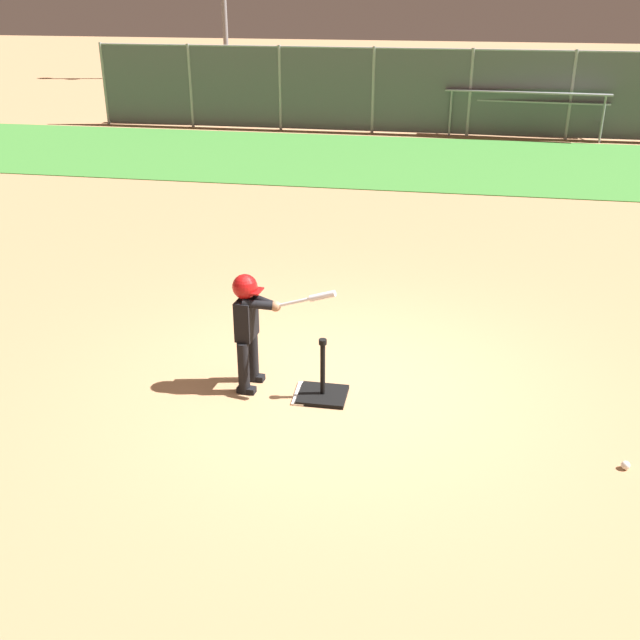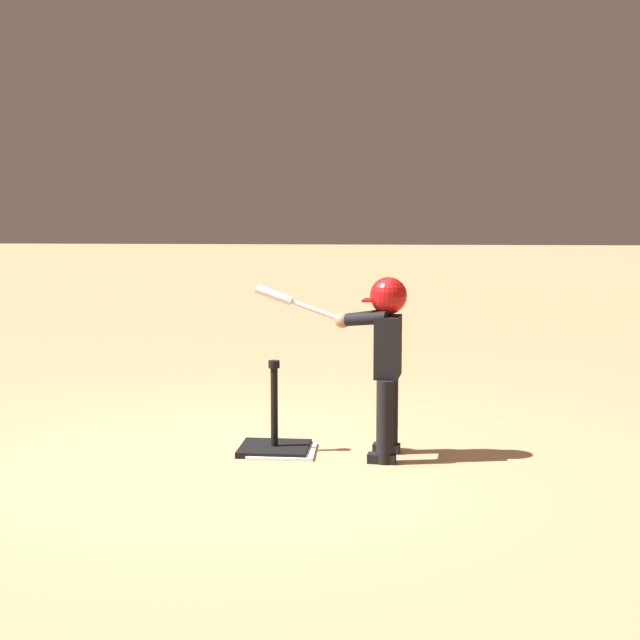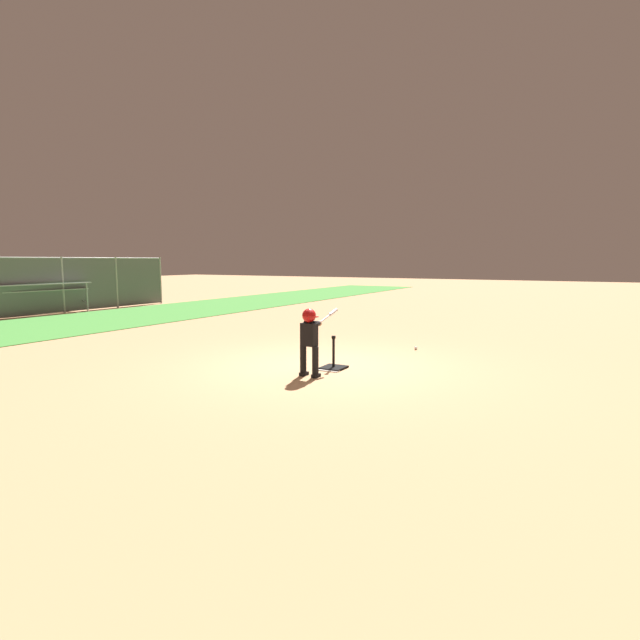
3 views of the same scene
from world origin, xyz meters
TOP-DOWN VIEW (x-y plane):
  - ground_plane at (0.00, 0.00)m, footprint 90.00×90.00m
  - home_plate at (-0.22, -0.26)m, footprint 0.46×0.46m
  - batting_tee at (-0.16, -0.28)m, footprint 0.46×0.42m
  - batter_child at (-0.89, -0.20)m, footprint 1.00×0.38m

SIDE VIEW (x-z plane):
  - ground_plane at x=0.00m, z-range 0.00..0.00m
  - home_plate at x=-0.22m, z-range 0.00..0.02m
  - batting_tee at x=-0.16m, z-range -0.23..0.39m
  - batter_child at x=-0.89m, z-range 0.16..1.35m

